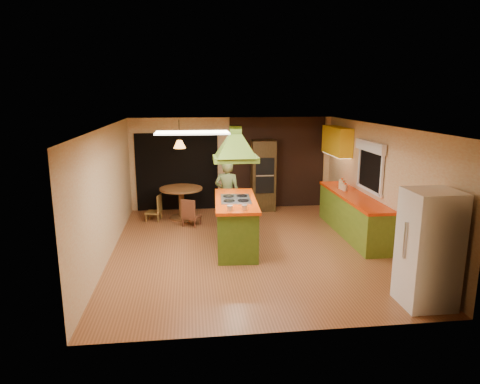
{
  "coord_description": "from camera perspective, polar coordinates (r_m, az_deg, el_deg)",
  "views": [
    {
      "loc": [
        -1.15,
        -8.29,
        3.1
      ],
      "look_at": [
        -0.15,
        0.17,
        1.15
      ],
      "focal_mm": 32.0,
      "sensor_mm": 36.0,
      "label": 1
    }
  ],
  "objects": [
    {
      "name": "kitchen_island",
      "position": [
        8.79,
        -0.57,
        -4.18
      ],
      "size": [
        0.94,
        2.1,
        1.04
      ],
      "rotation": [
        0.0,
        0.0,
        -0.06
      ],
      "color": "#4C701C",
      "rests_on": "ground"
    },
    {
      "name": "canister_small",
      "position": [
        10.17,
        13.84,
        0.55
      ],
      "size": [
        0.14,
        0.14,
        0.14
      ],
      "primitive_type": "cylinder",
      "rotation": [
        0.0,
        0.0,
        0.31
      ],
      "color": "beige",
      "rests_on": "right_counter"
    },
    {
      "name": "range_hood",
      "position": [
        8.45,
        -0.6,
        7.17
      ],
      "size": [
        0.89,
        0.65,
        0.78
      ],
      "rotation": [
        0.0,
        0.0,
        -0.01
      ],
      "color": "#53761D",
      "rests_on": "ceiling_plane"
    },
    {
      "name": "dining_table",
      "position": [
        10.93,
        -7.84,
        -0.64
      ],
      "size": [
        1.07,
        1.07,
        0.8
      ],
      "rotation": [
        0.0,
        0.0,
        -0.31
      ],
      "color": "brown",
      "rests_on": "ground"
    },
    {
      "name": "ground",
      "position": [
        8.92,
        1.08,
        -7.44
      ],
      "size": [
        6.5,
        6.5,
        0.0
      ],
      "primitive_type": "plane",
      "color": "#975731",
      "rests_on": "ground"
    },
    {
      "name": "chair_near",
      "position": [
        10.35,
        -6.47,
        -2.66
      ],
      "size": [
        0.5,
        0.5,
        0.68
      ],
      "primitive_type": null,
      "rotation": [
        0.0,
        0.0,
        2.67
      ],
      "color": "brown",
      "rests_on": "ground"
    },
    {
      "name": "upper_cabinets",
      "position": [
        11.19,
        12.79,
        6.67
      ],
      "size": [
        0.34,
        1.4,
        0.7
      ],
      "primitive_type": "cube",
      "color": "yellow",
      "rests_on": "room_walls"
    },
    {
      "name": "right_counter",
      "position": [
        9.95,
        14.76,
        -2.92
      ],
      "size": [
        0.62,
        3.05,
        0.92
      ],
      "color": "olive",
      "rests_on": "ground"
    },
    {
      "name": "canister_large",
      "position": [
        10.37,
        13.42,
        1.01
      ],
      "size": [
        0.17,
        0.17,
        0.22
      ],
      "primitive_type": "cylinder",
      "rotation": [
        0.0,
        0.0,
        0.16
      ],
      "color": "beige",
      "rests_on": "right_counter"
    },
    {
      "name": "ceiling_plane",
      "position": [
        8.39,
        1.15,
        8.79
      ],
      "size": [
        6.5,
        6.5,
        0.0
      ],
      "primitive_type": "plane",
      "rotation": [
        3.14,
        0.0,
        0.0
      ],
      "color": "silver",
      "rests_on": "room_walls"
    },
    {
      "name": "room_walls",
      "position": [
        8.57,
        1.12,
        0.43
      ],
      "size": [
        5.5,
        6.5,
        6.5
      ],
      "color": "beige",
      "rests_on": "ground"
    },
    {
      "name": "man",
      "position": [
        10.04,
        -1.71,
        -0.27
      ],
      "size": [
        0.68,
        0.54,
        1.63
      ],
      "primitive_type": "imported",
      "rotation": [
        0.0,
        0.0,
        2.87
      ],
      "color": "#4E5A2F",
      "rests_on": "ground"
    },
    {
      "name": "window_right",
      "position": [
        9.59,
        17.01,
        4.37
      ],
      "size": [
        0.12,
        1.35,
        1.06
      ],
      "color": "black",
      "rests_on": "room_walls"
    },
    {
      "name": "chair_left",
      "position": [
        10.93,
        -11.48,
        -2.06
      ],
      "size": [
        0.43,
        0.43,
        0.66
      ],
      "primitive_type": null,
      "rotation": [
        0.0,
        0.0,
        -1.77
      ],
      "color": "brown",
      "rests_on": "ground"
    },
    {
      "name": "fluor_panel",
      "position": [
        7.12,
        -6.39,
        7.86
      ],
      "size": [
        1.2,
        0.6,
        0.03
      ],
      "primitive_type": "cube",
      "color": "white",
      "rests_on": "ceiling_plane"
    },
    {
      "name": "canister_medium",
      "position": [
        10.28,
        13.61,
        0.77
      ],
      "size": [
        0.14,
        0.14,
        0.17
      ],
      "primitive_type": "cylinder",
      "rotation": [
        0.0,
        0.0,
        0.16
      ],
      "color": "beige",
      "rests_on": "right_counter"
    },
    {
      "name": "nook_opening",
      "position": [
        11.71,
        -8.37,
        2.66
      ],
      "size": [
        2.2,
        0.03,
        2.1
      ],
      "primitive_type": "cube",
      "color": "black",
      "rests_on": "ground"
    },
    {
      "name": "brick_panel",
      "position": [
        11.91,
        4.97,
        3.9
      ],
      "size": [
        2.64,
        0.03,
        2.5
      ],
      "primitive_type": "cube",
      "color": "#381E14",
      "rests_on": "ground"
    },
    {
      "name": "refrigerator",
      "position": [
        6.91,
        23.86,
        -6.95
      ],
      "size": [
        0.73,
        0.69,
        1.76
      ],
      "primitive_type": "cube",
      "rotation": [
        0.0,
        0.0,
        0.0
      ],
      "color": "white",
      "rests_on": "ground"
    },
    {
      "name": "pendant_lamp",
      "position": [
        10.7,
        -8.06,
        6.32
      ],
      "size": [
        0.32,
        0.32,
        0.2
      ],
      "primitive_type": "cone",
      "rotation": [
        0.0,
        0.0,
        -0.06
      ],
      "color": "#FF9E3F",
      "rests_on": "ceiling_plane"
    },
    {
      "name": "wall_oven",
      "position": [
        11.6,
        3.09,
        2.21
      ],
      "size": [
        0.64,
        0.61,
        1.91
      ],
      "rotation": [
        0.0,
        0.0,
        -0.02
      ],
      "color": "#422E15",
      "rests_on": "ground"
    }
  ]
}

